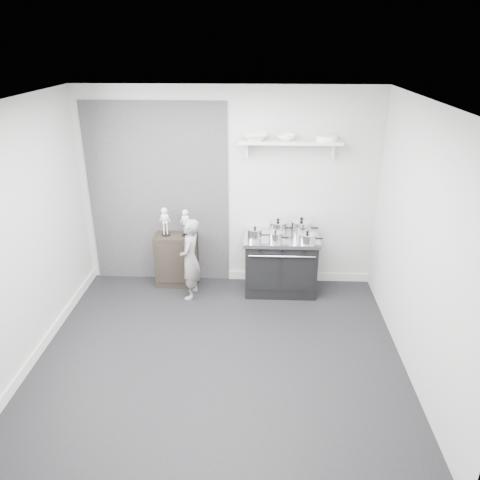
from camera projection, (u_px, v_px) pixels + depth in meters
name	position (u px, v px, depth m)	size (l,w,h in m)	color
ground	(219.00, 354.00, 5.18)	(4.00, 4.00, 0.00)	black
room_shell	(208.00, 210.00, 4.66)	(4.02, 3.62, 2.71)	#BABAB7
wall_shelf	(290.00, 143.00, 5.88)	(1.30, 0.26, 0.24)	silver
stove	(280.00, 264.00, 6.34)	(1.00, 0.62, 0.80)	black
side_cabinet	(177.00, 260.00, 6.53)	(0.57, 0.33, 0.74)	black
child	(190.00, 259.00, 6.12)	(0.41, 0.27, 1.11)	gray
pot_front_left	(255.00, 234.00, 6.06)	(0.28, 0.19, 0.19)	silver
pot_back_left	(278.00, 227.00, 6.27)	(0.33, 0.25, 0.21)	silver
pot_back_right	(301.00, 227.00, 6.25)	(0.37, 0.28, 0.23)	silver
pot_front_right	(307.00, 238.00, 6.00)	(0.32, 0.23, 0.16)	silver
pot_front_center	(275.00, 237.00, 6.02)	(0.26, 0.17, 0.16)	silver
skeleton_full	(165.00, 219.00, 6.30)	(0.13, 0.08, 0.46)	beige
skeleton_torso	(186.00, 221.00, 6.29)	(0.12, 0.08, 0.43)	beige
bowl_large	(255.00, 137.00, 5.87)	(0.33, 0.33, 0.08)	white
bowl_small	(286.00, 137.00, 5.85)	(0.23, 0.23, 0.07)	white
plate_stack	(327.00, 138.00, 5.83)	(0.26, 0.26, 0.06)	white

